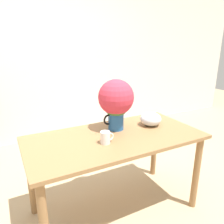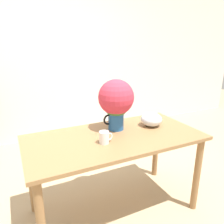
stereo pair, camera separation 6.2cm
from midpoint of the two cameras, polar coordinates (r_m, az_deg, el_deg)
name	(u,v)px [view 2 (the right image)]	position (r m, az deg, el deg)	size (l,w,h in m)	color
ground_plane	(95,213)	(2.23, -3.67, -24.91)	(12.00, 12.00, 0.00)	tan
wall_back	(46,57)	(3.55, -16.43, 13.53)	(8.00, 0.05, 2.60)	silver
table	(115,147)	(1.91, 1.65, -9.19)	(1.49, 0.74, 0.75)	olive
flower_vase	(116,101)	(1.93, 1.99, 2.95)	(0.32, 0.32, 0.46)	#235B9E
coffee_mug	(104,137)	(1.72, -0.96, -6.65)	(0.11, 0.08, 0.10)	white
white_bowl	(151,119)	(2.11, 11.06, -1.91)	(0.20, 0.20, 0.13)	silver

